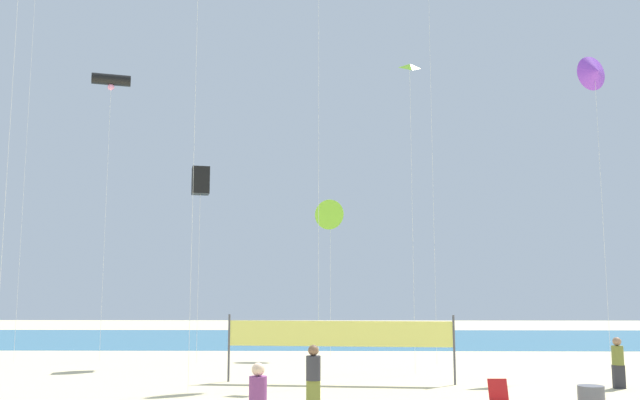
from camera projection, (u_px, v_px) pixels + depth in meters
name	position (u px, v px, depth m)	size (l,w,h in m)	color
ocean_band	(302.00, 338.00, 46.67)	(120.00, 20.00, 0.01)	teal
beachgoer_charcoal_shirt	(313.00, 375.00, 18.60)	(0.40, 0.40, 1.76)	olive
beachgoer_plum_shirt	(258.00, 400.00, 14.53)	(0.39, 0.39, 1.70)	olive
beachgoer_olive_shirt	(618.00, 361.00, 22.79)	(0.39, 0.39, 1.69)	#2D2D33
folding_beach_chair	(499.00, 396.00, 18.06)	(0.52, 0.65, 0.89)	red
volleyball_net	(340.00, 336.00, 24.18)	(8.11, 0.80, 2.40)	#4C4C51
kite_lime_delta	(330.00, 215.00, 35.09)	(1.60, 0.83, 7.94)	silver
kite_violet_delta	(595.00, 72.00, 30.15)	(1.62, 0.99, 13.71)	silver
kite_black_box	(201.00, 181.00, 32.03)	(0.99, 0.99, 9.07)	silver
kite_lime_diamond	(410.00, 69.00, 28.21)	(0.80, 0.79, 12.82)	silver
kite_black_tube	(111.00, 81.00, 33.59)	(1.94, 1.10, 13.93)	silver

